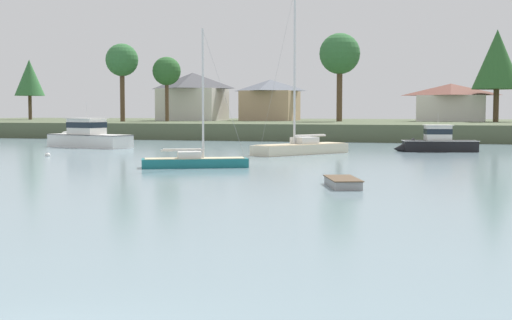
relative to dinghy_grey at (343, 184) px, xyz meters
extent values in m
cube|color=#4C563D|center=(-0.67, 76.68, 0.88)|extent=(173.30, 55.23, 2.08)
cube|color=gray|center=(0.00, 0.00, -0.03)|extent=(2.37, 3.69, 0.60)
cube|color=brown|center=(0.00, 0.00, 0.27)|extent=(2.52, 3.86, 0.05)
cube|color=tan|center=(0.00, 0.00, 0.23)|extent=(1.12, 0.45, 0.03)
cube|color=#196B70|center=(-11.31, 9.27, -0.07)|extent=(7.08, 4.54, 1.01)
cube|color=#CCB78E|center=(-11.31, 9.27, 0.46)|extent=(6.61, 4.17, 0.04)
cube|color=silver|center=(-11.62, 9.12, 0.69)|extent=(1.87, 1.67, 0.42)
cylinder|color=silver|center=(-10.80, 9.50, 4.74)|extent=(0.14, 0.14, 8.53)
cylinder|color=silver|center=(-12.07, 8.91, 1.00)|extent=(2.58, 1.28, 0.11)
cylinder|color=silver|center=(-12.07, 8.91, 1.05)|extent=(2.34, 1.18, 0.14)
cylinder|color=#999999|center=(-9.53, 10.09, 4.72)|extent=(2.56, 1.20, 8.48)
cube|color=white|center=(-30.71, 30.38, 0.14)|extent=(9.82, 5.59, 2.05)
cone|color=white|center=(-35.18, 31.78, 0.14)|extent=(3.29, 3.31, 2.64)
cube|color=black|center=(-30.71, 30.38, 1.14)|extent=(10.04, 5.76, 0.05)
cube|color=silver|center=(-31.09, 30.50, 1.97)|extent=(3.90, 3.24, 1.59)
cube|color=#19232D|center=(-31.09, 30.50, 2.13)|extent=(3.98, 3.31, 0.57)
cube|color=beige|center=(-31.09, 30.50, 2.79)|extent=(4.40, 3.72, 0.06)
cylinder|color=silver|center=(-31.09, 30.50, 3.66)|extent=(0.03, 0.03, 1.67)
cube|color=beige|center=(-7.57, 25.20, -0.03)|extent=(7.32, 9.15, 1.46)
cube|color=#CCB78E|center=(-7.57, 25.20, 0.72)|extent=(6.76, 8.52, 0.04)
cube|color=silver|center=(-7.30, 25.58, 1.03)|extent=(2.46, 2.59, 0.56)
cylinder|color=silver|center=(-7.99, 24.57, 7.32)|extent=(0.19, 0.19, 13.16)
cylinder|color=silver|center=(-6.93, 26.13, 1.41)|extent=(2.24, 3.19, 0.15)
cylinder|color=silver|center=(-6.93, 26.13, 1.46)|extent=(2.02, 2.88, 0.14)
cylinder|color=#999999|center=(-9.05, 23.02, 7.30)|extent=(2.14, 3.13, 13.11)
cube|color=black|center=(3.92, 32.52, 0.08)|extent=(6.91, 3.59, 1.58)
cone|color=black|center=(0.70, 31.84, 0.08)|extent=(2.23, 2.38, 2.04)
cube|color=silver|center=(3.92, 32.52, 0.84)|extent=(7.05, 3.70, 0.05)
cube|color=silver|center=(3.72, 32.48, 1.55)|extent=(2.59, 2.25, 1.37)
cube|color=#19232D|center=(3.72, 32.48, 1.69)|extent=(2.64, 2.29, 0.49)
cube|color=beige|center=(3.72, 32.48, 2.26)|extent=(2.91, 2.59, 0.06)
cylinder|color=silver|center=(3.72, 32.48, 2.84)|extent=(0.03, 0.03, 1.10)
sphere|color=white|center=(-27.09, 16.81, -0.08)|extent=(0.43, 0.43, 0.43)
torus|color=#333338|center=(-27.09, 16.81, 0.18)|extent=(0.12, 0.12, 0.02)
cylinder|color=brown|center=(-11.77, 72.28, 6.33)|extent=(0.86, 0.86, 8.81)
sphere|color=#336B38|center=(-11.77, 72.28, 12.11)|extent=(6.14, 6.14, 6.14)
cylinder|color=brown|center=(-42.95, 62.65, 5.97)|extent=(0.70, 0.70, 8.10)
sphere|color=#336B38|center=(-42.95, 62.65, 11.11)|extent=(4.86, 4.86, 4.86)
cylinder|color=brown|center=(-68.97, 78.17, 5.46)|extent=(0.62, 0.62, 7.07)
cone|color=#336B38|center=(-68.97, 78.17, 9.47)|extent=(5.31, 5.31, 6.49)
cylinder|color=brown|center=(-36.94, 65.42, 5.24)|extent=(0.56, 0.56, 6.63)
sphere|color=#2D602D|center=(-36.94, 65.42, 9.51)|extent=(4.28, 4.28, 4.28)
cylinder|color=brown|center=(10.81, 74.62, 5.89)|extent=(0.80, 0.80, 7.94)
cone|color=#2D602D|center=(10.81, 74.62, 10.99)|extent=(7.04, 7.04, 8.60)
cube|color=tan|center=(-24.13, 78.30, 4.33)|extent=(8.14, 9.05, 4.82)
pyramid|color=#565B66|center=(-24.13, 78.30, 7.67)|extent=(8.80, 9.78, 1.86)
cube|color=silver|center=(4.41, 78.73, 3.91)|extent=(10.03, 7.07, 3.97)
pyramid|color=brown|center=(4.41, 78.73, 6.79)|extent=(10.83, 7.63, 1.79)
cube|color=silver|center=(-36.62, 75.62, 4.53)|extent=(9.66, 8.92, 5.22)
pyramid|color=#47474C|center=(-36.62, 75.62, 8.45)|extent=(10.44, 9.63, 2.62)
camera|label=1|loc=(5.42, -35.05, 3.66)|focal=50.08mm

